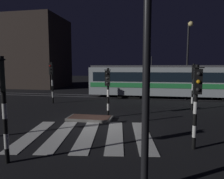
% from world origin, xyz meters
% --- Properties ---
extents(ground_plane, '(120.00, 120.00, 0.00)m').
position_xyz_m(ground_plane, '(0.00, 0.00, 0.00)').
color(ground_plane, black).
extents(rail_near, '(80.00, 0.12, 0.03)m').
position_xyz_m(rail_near, '(0.00, 9.41, 0.01)').
color(rail_near, '#59595E').
rests_on(rail_near, ground).
extents(rail_far, '(80.00, 0.12, 0.03)m').
position_xyz_m(rail_far, '(0.00, 10.85, 0.01)').
color(rail_far, '#59595E').
rests_on(rail_far, ground).
extents(crosswalk_zebra, '(6.24, 5.00, 0.02)m').
position_xyz_m(crosswalk_zebra, '(0.00, -1.91, 0.01)').
color(crosswalk_zebra, silver).
rests_on(crosswalk_zebra, ground).
extents(traffic_island, '(2.59, 1.23, 0.18)m').
position_xyz_m(traffic_island, '(-0.67, 0.71, 0.09)').
color(traffic_island, slate).
rests_on(traffic_island, ground).
extents(traffic_light_median_centre, '(0.36, 0.42, 3.01)m').
position_xyz_m(traffic_light_median_centre, '(0.27, 1.37, 1.99)').
color(traffic_light_median_centre, black).
rests_on(traffic_light_median_centre, ground).
extents(traffic_light_corner_far_left, '(0.36, 0.42, 3.50)m').
position_xyz_m(traffic_light_corner_far_left, '(-5.34, 5.31, 2.31)').
color(traffic_light_corner_far_left, black).
rests_on(traffic_light_corner_far_left, ground).
extents(traffic_light_kerb_mid_left, '(0.36, 0.42, 3.39)m').
position_xyz_m(traffic_light_kerb_mid_left, '(-1.74, -4.99, 2.24)').
color(traffic_light_kerb_mid_left, black).
rests_on(traffic_light_kerb_mid_left, ground).
extents(traffic_light_corner_far_right, '(0.36, 0.42, 3.31)m').
position_xyz_m(traffic_light_corner_far_right, '(5.79, 4.58, 2.19)').
color(traffic_light_corner_far_right, black).
rests_on(traffic_light_corner_far_right, ground).
extents(traffic_light_corner_near_right, '(0.36, 0.42, 3.15)m').
position_xyz_m(traffic_light_corner_near_right, '(4.39, -2.74, 2.08)').
color(traffic_light_corner_near_right, black).
rests_on(traffic_light_corner_near_right, ground).
extents(street_lamp_trackside_right, '(0.44, 1.21, 7.02)m').
position_xyz_m(street_lamp_trackside_right, '(6.18, 9.09, 4.47)').
color(street_lamp_trackside_right, black).
rests_on(street_lamp_trackside_right, ground).
extents(tram, '(17.74, 2.58, 4.15)m').
position_xyz_m(tram, '(5.58, 10.13, 1.75)').
color(tram, '#B2BCC1').
rests_on(tram, ground).
extents(bollard_island_edge, '(0.12, 0.12, 1.11)m').
position_xyz_m(bollard_island_edge, '(2.55, 1.05, 0.56)').
color(bollard_island_edge, black).
rests_on(bollard_island_edge, ground).
extents(building_backdrop, '(11.12, 8.00, 10.60)m').
position_xyz_m(building_backdrop, '(-15.98, 18.72, 5.30)').
color(building_backdrop, '#382D28').
rests_on(building_backdrop, ground).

